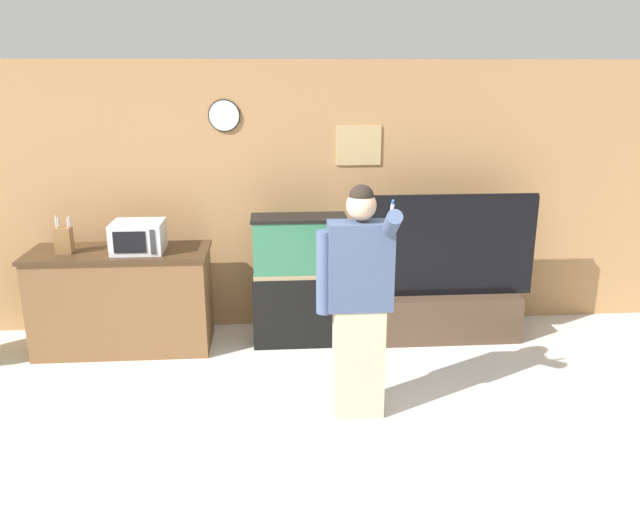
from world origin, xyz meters
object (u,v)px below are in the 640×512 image
(knife_block, at_px, (64,240))
(aquarium_on_stand, at_px, (299,280))
(tv_on_stand, at_px, (450,298))
(counter_island, at_px, (123,300))
(microwave, at_px, (138,237))
(person_standing, at_px, (358,300))

(knife_block, xyz_separation_m, aquarium_on_stand, (2.07, 0.06, -0.45))
(knife_block, bearing_deg, tv_on_stand, 0.71)
(counter_island, height_order, microwave, microwave)
(counter_island, height_order, aquarium_on_stand, aquarium_on_stand)
(counter_island, distance_m, person_standing, 2.44)
(aquarium_on_stand, xyz_separation_m, person_standing, (0.37, -1.35, 0.30))
(microwave, height_order, person_standing, person_standing)
(counter_island, height_order, person_standing, person_standing)
(counter_island, distance_m, microwave, 0.64)
(microwave, bearing_deg, knife_block, -179.86)
(knife_block, relative_size, tv_on_stand, 0.21)
(microwave, relative_size, person_standing, 0.26)
(counter_island, bearing_deg, microwave, -12.78)
(counter_island, height_order, knife_block, knife_block)
(tv_on_stand, xyz_separation_m, person_standing, (-1.07, -1.33, 0.50))
(microwave, xyz_separation_m, aquarium_on_stand, (1.43, 0.06, -0.47))
(tv_on_stand, relative_size, person_standing, 0.90)
(aquarium_on_stand, relative_size, tv_on_stand, 0.78)
(microwave, distance_m, tv_on_stand, 2.95)
(microwave, distance_m, knife_block, 0.65)
(counter_island, bearing_deg, tv_on_stand, -0.04)
(tv_on_stand, height_order, person_standing, person_standing)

